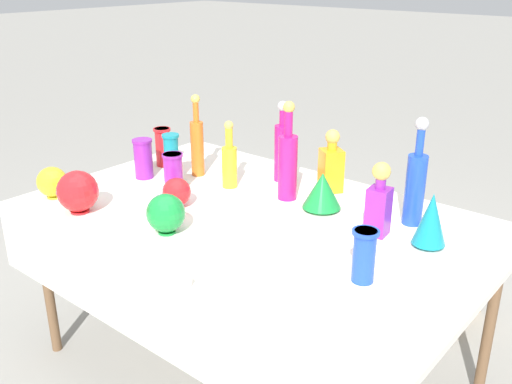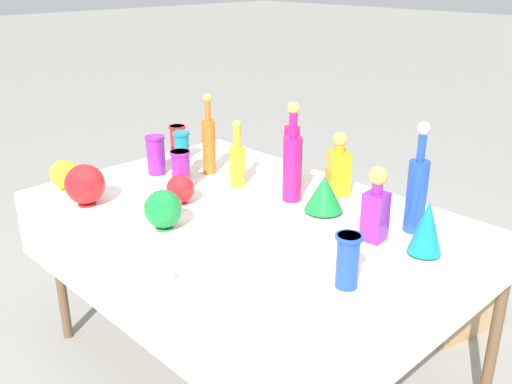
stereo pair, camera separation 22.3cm
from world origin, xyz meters
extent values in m
plane|color=gray|center=(0.00, 0.00, 0.00)|extent=(40.00, 40.00, 0.00)
cube|color=white|center=(0.00, 0.00, 0.74)|extent=(1.84, 1.17, 0.03)
cube|color=white|center=(0.00, -0.59, 0.61)|extent=(1.84, 0.01, 0.30)
cylinder|color=brown|center=(-0.82, -0.49, 0.36)|extent=(0.04, 0.04, 0.73)
cylinder|color=brown|center=(-0.82, 0.49, 0.36)|extent=(0.04, 0.04, 0.73)
cylinder|color=brown|center=(0.82, 0.49, 0.36)|extent=(0.04, 0.04, 0.73)
cylinder|color=orange|center=(-0.51, 0.19, 0.89)|extent=(0.06, 0.06, 0.26)
cylinder|color=orange|center=(-0.51, 0.19, 1.06)|extent=(0.03, 0.03, 0.09)
sphere|color=gold|center=(-0.51, 0.19, 1.12)|extent=(0.04, 0.04, 0.04)
cylinder|color=#C61972|center=(-0.01, 0.22, 0.90)|extent=(0.08, 0.08, 0.28)
cylinder|color=#C61972|center=(-0.01, 0.22, 1.09)|extent=(0.03, 0.03, 0.11)
sphere|color=gold|center=(-0.01, 0.22, 1.16)|extent=(0.05, 0.05, 0.05)
cylinder|color=#C61972|center=(-0.16, 0.38, 0.89)|extent=(0.07, 0.07, 0.26)
cylinder|color=#C61972|center=(-0.16, 0.38, 1.06)|extent=(0.03, 0.03, 0.07)
sphere|color=#B2B2B7|center=(-0.16, 0.38, 1.11)|extent=(0.05, 0.05, 0.05)
cylinder|color=blue|center=(0.51, 0.33, 0.90)|extent=(0.08, 0.08, 0.27)
cylinder|color=blue|center=(0.51, 0.33, 1.09)|extent=(0.03, 0.03, 0.11)
sphere|color=#B2B2B7|center=(0.51, 0.33, 1.16)|extent=(0.05, 0.05, 0.05)
cylinder|color=yellow|center=(-0.29, 0.17, 0.85)|extent=(0.07, 0.07, 0.18)
cylinder|color=yellow|center=(-0.29, 0.17, 0.99)|extent=(0.03, 0.03, 0.09)
sphere|color=gold|center=(-0.29, 0.17, 1.04)|extent=(0.04, 0.04, 0.04)
cube|color=purple|center=(0.45, 0.16, 0.85)|extent=(0.09, 0.09, 0.18)
cylinder|color=purple|center=(0.45, 0.16, 0.96)|extent=(0.04, 0.04, 0.05)
sphere|color=gold|center=(0.45, 0.16, 1.01)|extent=(0.07, 0.07, 0.07)
cube|color=orange|center=(0.08, 0.41, 0.85)|extent=(0.13, 0.13, 0.19)
cylinder|color=orange|center=(0.08, 0.41, 0.97)|extent=(0.04, 0.04, 0.04)
sphere|color=gold|center=(0.08, 0.41, 1.01)|extent=(0.06, 0.06, 0.06)
cylinder|color=blue|center=(0.58, -0.17, 0.85)|extent=(0.07, 0.07, 0.18)
cylinder|color=blue|center=(0.58, -0.17, 0.93)|extent=(0.09, 0.09, 0.01)
cylinder|color=teal|center=(-0.54, 0.05, 0.87)|extent=(0.07, 0.07, 0.22)
cylinder|color=teal|center=(-0.54, 0.05, 0.98)|extent=(0.08, 0.08, 0.01)
cylinder|color=purple|center=(-0.43, -0.05, 0.85)|extent=(0.08, 0.08, 0.18)
cylinder|color=purple|center=(-0.43, -0.05, 0.93)|extent=(0.09, 0.09, 0.01)
cylinder|color=purple|center=(-0.68, 0.00, 0.85)|extent=(0.08, 0.08, 0.18)
cylinder|color=purple|center=(-0.68, 0.00, 0.94)|extent=(0.09, 0.09, 0.01)
cylinder|color=red|center=(-0.74, 0.17, 0.86)|extent=(0.07, 0.07, 0.19)
cylinder|color=red|center=(-0.74, 0.17, 0.94)|extent=(0.08, 0.08, 0.01)
cylinder|color=#198C38|center=(0.17, 0.22, 0.77)|extent=(0.07, 0.07, 0.01)
cone|color=#198C38|center=(0.17, 0.22, 0.84)|extent=(0.16, 0.16, 0.15)
cylinder|color=teal|center=(0.64, 0.18, 0.77)|extent=(0.06, 0.06, 0.01)
cone|color=teal|center=(0.64, 0.18, 0.87)|extent=(0.12, 0.12, 0.19)
cylinder|color=red|center=(-0.57, -0.43, 0.76)|extent=(0.07, 0.07, 0.01)
sphere|color=red|center=(-0.57, -0.43, 0.85)|extent=(0.17, 0.17, 0.17)
cylinder|color=red|center=(-0.30, -0.14, 0.76)|extent=(0.05, 0.05, 0.01)
sphere|color=red|center=(-0.30, -0.14, 0.83)|extent=(0.12, 0.12, 0.12)
cylinder|color=#198C38|center=(-0.15, -0.34, 0.76)|extent=(0.07, 0.07, 0.01)
sphere|color=#198C38|center=(-0.15, -0.34, 0.84)|extent=(0.14, 0.14, 0.14)
cylinder|color=yellow|center=(-0.79, -0.41, 0.76)|extent=(0.06, 0.06, 0.01)
sphere|color=yellow|center=(-0.79, -0.41, 0.83)|extent=(0.13, 0.13, 0.13)
cube|color=white|center=(0.17, -0.54, 0.78)|extent=(0.06, 0.03, 0.04)
cube|color=tan|center=(0.31, 0.98, 0.13)|extent=(0.61, 0.51, 0.25)
cube|color=tan|center=(0.31, 1.10, 0.29)|extent=(0.48, 0.18, 0.09)
camera|label=1|loc=(1.33, -1.60, 1.69)|focal=40.00mm
camera|label=2|loc=(1.49, -1.44, 1.69)|focal=40.00mm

